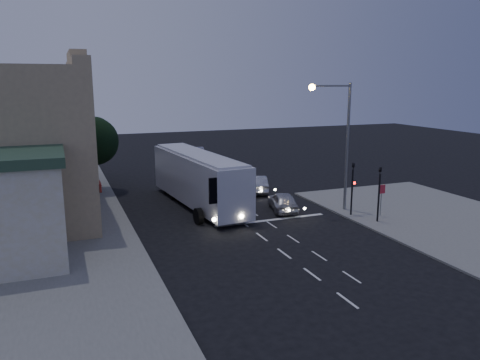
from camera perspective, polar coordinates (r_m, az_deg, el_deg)
name	(u,v)px	position (r m, az deg, el deg)	size (l,w,h in m)	color
ground	(255,232)	(29.34, 1.87, -6.37)	(120.00, 120.00, 0.00)	black
sidewalk_near	(465,226)	(33.58, 25.71, -5.09)	(12.00, 24.00, 0.12)	slate
sidewalk_far	(33,219)	(34.84, -23.90, -4.34)	(12.00, 50.00, 0.12)	slate
road_markings	(253,216)	(32.72, 1.64, -4.41)	(8.00, 30.55, 0.01)	silver
tour_bus	(198,178)	(35.12, -5.11, 0.30)	(3.94, 13.21, 3.99)	silver
car_suv	(283,201)	(34.00, 5.25, -2.62)	(1.64, 4.09, 1.39)	#BDBDBD
car_sedan_a	(257,184)	(39.64, 2.08, -0.46)	(1.50, 4.30, 1.42)	#B5B5B8
car_sedan_b	(230,171)	(44.98, -1.18, 1.06)	(2.04, 5.02, 1.46)	gray
car_sedan_c	(214,162)	(50.45, -3.13, 2.21)	(2.37, 5.15, 1.43)	gray
car_extra	(196,154)	(55.88, -5.42, 3.22)	(1.71, 4.90, 1.62)	gray
traffic_signal_main	(353,182)	(32.99, 13.57, -0.28)	(0.25, 0.35, 4.10)	black
traffic_signal_side	(379,187)	(31.85, 16.63, -0.88)	(0.18, 0.15, 4.10)	black
regulatory_sign	(382,195)	(33.38, 16.89, -1.78)	(0.45, 0.12, 2.20)	slate
streetlight	(340,132)	(33.49, 12.09, 5.71)	(3.32, 0.44, 9.00)	slate
main_building	(10,145)	(33.93, -26.24, 3.85)	(10.12, 12.00, 11.00)	gray
low_building_north	(29,148)	(46.00, -24.36, 3.60)	(9.40, 9.40, 6.50)	#B6B08E
street_tree	(94,139)	(40.96, -17.37, 4.78)	(4.00, 4.00, 6.20)	black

